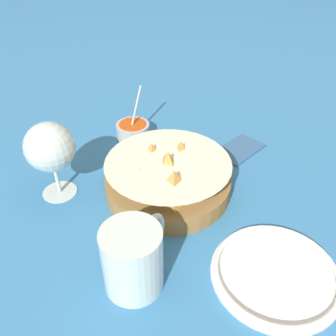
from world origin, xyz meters
name	(u,v)px	position (x,y,z in m)	size (l,w,h in m)	color
ground_plane	(162,192)	(0.00, 0.00, 0.00)	(4.00, 4.00, 0.00)	teal
food_basket	(167,178)	(0.01, -0.01, 0.03)	(0.23, 0.23, 0.09)	olive
sauce_cup	(133,130)	(0.13, 0.16, 0.02)	(0.08, 0.08, 0.11)	#B7B7BC
wine_glass	(50,149)	(-0.10, 0.17, 0.10)	(0.09, 0.09, 0.15)	silver
beer_mug	(133,261)	(-0.19, -0.07, 0.05)	(0.13, 0.09, 0.10)	silver
side_plate	(276,273)	(-0.08, -0.24, 0.01)	(0.19, 0.19, 0.01)	white
napkin	(239,149)	(0.21, -0.07, 0.00)	(0.12, 0.09, 0.01)	#38608E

